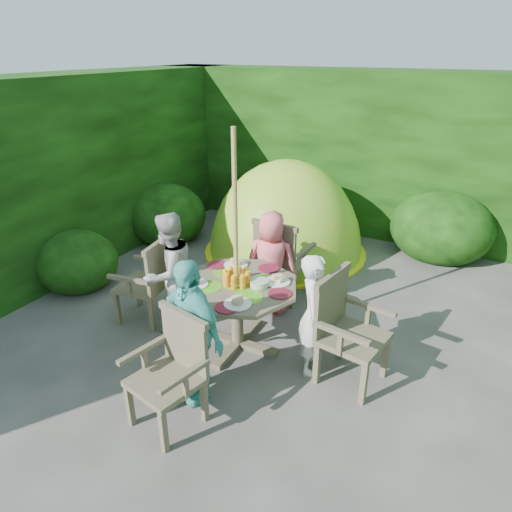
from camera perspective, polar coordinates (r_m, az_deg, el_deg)
The scene contains 13 objects.
ground at distance 4.50m, azimuth 7.57°, elevation -14.03°, with size 60.00×60.00×0.00m, color #403E39.
hedge_enclosure at distance 5.05m, azimuth 13.85°, elevation 6.08°, with size 9.00×9.00×2.50m.
patio_table at distance 4.47m, azimuth -2.36°, elevation -4.77°, with size 1.27×1.27×0.86m.
parasol_pole at distance 4.25m, azimuth -2.53°, elevation 1.07°, with size 0.04×0.04×2.20m, color olive.
garden_chair_right at distance 4.19m, azimuth 11.14°, elevation -8.81°, with size 0.61×0.67×0.98m.
garden_chair_left at distance 5.10m, azimuth -13.25°, elevation -2.94°, with size 0.58×0.63×0.93m.
garden_chair_back at distance 5.39m, azimuth 3.10°, elevation -0.34°, with size 0.62×0.56×0.98m.
garden_chair_front at distance 3.77m, azimuth -10.41°, elevation -13.76°, with size 0.63×0.59×0.91m.
child_right at distance 4.20m, azimuth 7.28°, elevation -7.27°, with size 0.43×0.28×1.18m, color silver.
child_left at distance 4.85m, azimuth -10.76°, elevation -2.09°, with size 0.64×0.50×1.31m, color #A7A5A1.
child_back at distance 5.11m, azimuth 1.89°, elevation -0.86°, with size 0.59×0.38×1.20m, color #F76672.
child_front at distance 3.87m, azimuth -8.19°, elevation -9.28°, with size 0.77×0.32×1.31m, color #51BEB4.
dome_tent at distance 6.87m, azimuth 3.54°, elevation 0.59°, with size 2.63×2.63×2.74m.
Camera 1 is at (1.13, -3.34, 2.80)m, focal length 32.00 mm.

